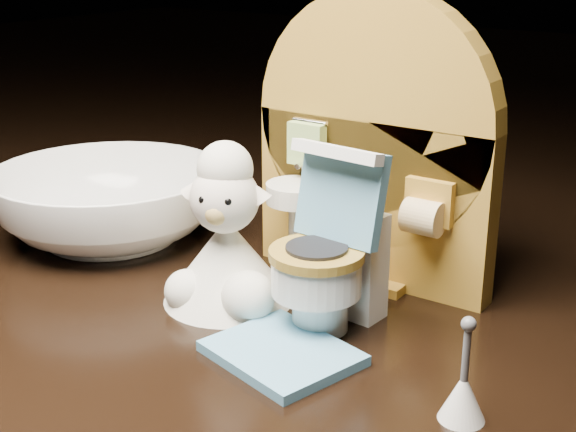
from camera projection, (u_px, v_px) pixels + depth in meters
The scene contains 6 objects.
backdrop_panel at pixel (372, 158), 0.40m from camera, with size 0.13×0.05×0.15m.
toy_toilet at pixel (332, 261), 0.37m from camera, with size 0.05×0.06×0.09m.
bath_mat at pixel (282, 353), 0.35m from camera, with size 0.06×0.05×0.00m, color #5693B7.
toilet_brush at pixel (463, 393), 0.30m from camera, with size 0.02×0.02×0.04m.
plush_lamb at pixel (227, 248), 0.39m from camera, with size 0.07×0.06×0.08m.
ceramic_bowl at pixel (109, 204), 0.48m from camera, with size 0.14×0.14×0.04m, color white.
Camera 1 is at (0.19, -0.28, 0.17)m, focal length 50.00 mm.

